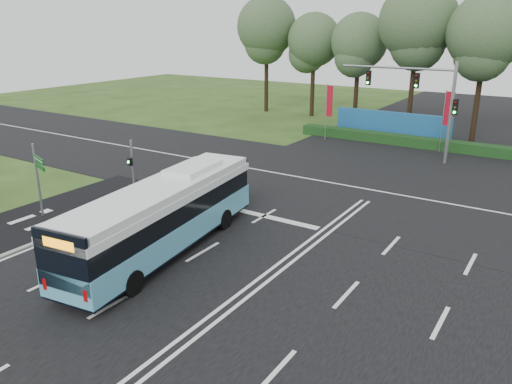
# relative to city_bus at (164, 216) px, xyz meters

# --- Properties ---
(ground) EXTENTS (120.00, 120.00, 0.00)m
(ground) POSITION_rel_city_bus_xyz_m (4.74, 0.72, -1.64)
(ground) COLOR #284517
(ground) RESTS_ON ground
(road_main) EXTENTS (20.00, 120.00, 0.04)m
(road_main) POSITION_rel_city_bus_xyz_m (4.74, 0.72, -1.62)
(road_main) COLOR black
(road_main) RESTS_ON ground
(road_cross) EXTENTS (120.00, 14.00, 0.05)m
(road_cross) POSITION_rel_city_bus_xyz_m (4.74, 12.72, -1.62)
(road_cross) COLOR black
(road_cross) RESTS_ON ground
(bike_path) EXTENTS (5.00, 18.00, 0.06)m
(bike_path) POSITION_rel_city_bus_xyz_m (-7.76, -2.28, -1.61)
(bike_path) COLOR black
(bike_path) RESTS_ON ground
(kerb_strip) EXTENTS (0.25, 18.00, 0.12)m
(kerb_strip) POSITION_rel_city_bus_xyz_m (-5.36, -2.28, -1.58)
(kerb_strip) COLOR gray
(kerb_strip) RESTS_ON ground
(city_bus) EXTENTS (3.79, 11.56, 3.26)m
(city_bus) POSITION_rel_city_bus_xyz_m (0.00, 0.00, 0.00)
(city_bus) COLOR #53A1C1
(city_bus) RESTS_ON ground
(pedestrian_signal) EXTENTS (0.33, 0.42, 3.56)m
(pedestrian_signal) POSITION_rel_city_bus_xyz_m (-5.46, 3.50, 0.30)
(pedestrian_signal) COLOR gray
(pedestrian_signal) RESTS_ON ground
(street_sign) EXTENTS (1.42, 0.55, 3.81)m
(street_sign) POSITION_rel_city_bus_xyz_m (-7.75, -0.47, 0.77)
(street_sign) COLOR gray
(street_sign) RESTS_ON ground
(banner_flag_left) EXTENTS (0.66, 0.28, 4.70)m
(banner_flag_left) POSITION_rel_city_bus_xyz_m (-3.30, 23.35, 1.42)
(banner_flag_left) COLOR gray
(banner_flag_left) RESTS_ON ground
(banner_flag_mid) EXTENTS (0.70, 0.07, 4.73)m
(banner_flag_mid) POSITION_rel_city_bus_xyz_m (5.83, 24.45, 1.44)
(banner_flag_mid) COLOR gray
(banner_flag_mid) RESTS_ON ground
(traffic_light_gantry) EXTENTS (8.41, 0.28, 7.00)m
(traffic_light_gantry) POSITION_rel_city_bus_xyz_m (4.94, 21.22, 3.02)
(traffic_light_gantry) COLOR gray
(traffic_light_gantry) RESTS_ON ground
(hedge) EXTENTS (22.00, 1.20, 0.80)m
(hedge) POSITION_rel_city_bus_xyz_m (4.74, 25.22, -1.24)
(hedge) COLOR #153312
(hedge) RESTS_ON ground
(blue_hoarding) EXTENTS (10.00, 0.30, 2.20)m
(blue_hoarding) POSITION_rel_city_bus_xyz_m (0.74, 27.72, -0.54)
(blue_hoarding) COLOR #1A5891
(blue_hoarding) RESTS_ON ground
(eucalyptus_row) EXTENTS (40.99, 9.90, 12.89)m
(eucalyptus_row) POSITION_rel_city_bus_xyz_m (2.23, 31.84, 7.16)
(eucalyptus_row) COLOR black
(eucalyptus_row) RESTS_ON ground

